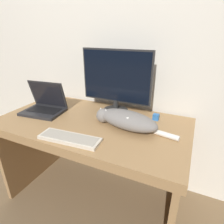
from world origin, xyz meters
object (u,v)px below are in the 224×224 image
Objects in this scene: laptop at (45,106)px; monitor at (116,81)px; cat at (126,119)px; external_keyboard at (70,138)px.

monitor is at bearing 18.48° from laptop.
cat is (0.17, -0.21, -0.19)m from monitor.
external_keyboard is at bearing -119.81° from cat.
monitor reaches higher than laptop.
laptop is 0.86× the size of external_keyboard.
monitor is 1.42× the size of external_keyboard.
laptop reaches higher than cat.
external_keyboard is at bearing -37.87° from laptop.
cat is at bearing 44.97° from external_keyboard.
cat is at bearing -4.54° from laptop.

